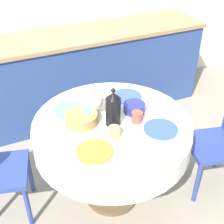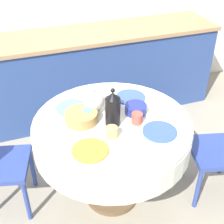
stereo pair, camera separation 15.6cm
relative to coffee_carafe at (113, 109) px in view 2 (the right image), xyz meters
The scene contains 15 objects.
ground_plane 0.91m from the coffee_carafe, 79.97° to the left, with size 12.00×12.00×0.00m, color #9E937F.
kitchen_counter 1.44m from the coffee_carafe, 89.78° to the left, with size 3.24×0.64×0.94m.
dining_table 0.26m from the coffee_carafe, 79.97° to the left, with size 1.15×1.15×0.78m.
plate_near_left 0.34m from the coffee_carafe, 135.62° to the right, with size 0.23×0.23×0.01m, color orange.
cup_near_left 0.17m from the coffee_carafe, 111.93° to the right, with size 0.08×0.08×0.08m, color #DBB766.
plate_near_right 0.35m from the coffee_carafe, 36.62° to the right, with size 0.23×0.23×0.01m, color #3856AD.
cup_near_right 0.19m from the coffee_carafe, 15.20° to the right, with size 0.08×0.08×0.08m, color #CC4C3D.
plate_far_left 0.39m from the coffee_carafe, 128.74° to the left, with size 0.23×0.23×0.01m, color #60BCB7.
cup_far_left 0.21m from the coffee_carafe, 141.41° to the left, with size 0.08×0.08×0.08m, color #5BA39E.
plate_far_right 0.39m from the coffee_carafe, 48.19° to the left, with size 0.23×0.23×0.01m, color #3856AD.
cup_far_right 0.22m from the coffee_carafe, 64.63° to the left, with size 0.08×0.08×0.08m, color #28282D.
coffee_carafe is the anchor object (origin of this frame).
teapot 0.21m from the coffee_carafe, 110.59° to the left, with size 0.22×0.16×0.21m.
bread_basket 0.24m from the coffee_carafe, 152.86° to the left, with size 0.23×0.23×0.08m, color #AD844C.
fruit_bowl 0.24m from the coffee_carafe, 19.90° to the left, with size 0.16×0.16×0.07m, color navy.
Camera 2 is at (-0.60, -1.69, 2.09)m, focal length 50.00 mm.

